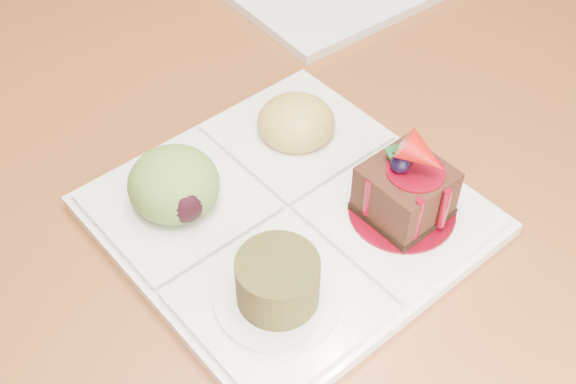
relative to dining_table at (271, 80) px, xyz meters
name	(u,v)px	position (x,y,z in m)	size (l,w,h in m)	color
ground	(277,370)	(0.00, 0.00, -0.68)	(6.00, 6.00, 0.00)	brown
dining_table	(271,80)	(0.00, 0.00, 0.00)	(1.00, 1.80, 0.75)	brown
sampler_plate	(283,201)	(-0.11, -0.25, 0.09)	(0.33, 0.33, 0.11)	white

